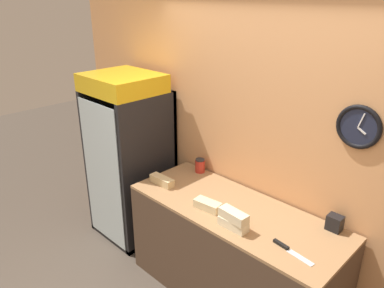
% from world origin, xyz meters
% --- Properties ---
extents(wall_back, '(5.20, 0.09, 2.70)m').
position_xyz_m(wall_back, '(0.00, 1.33, 1.35)').
color(wall_back, tan).
rests_on(wall_back, ground_plane).
extents(prep_counter, '(1.87, 0.73, 0.91)m').
position_xyz_m(prep_counter, '(0.00, 0.92, 0.45)').
color(prep_counter, '#4C3828').
rests_on(prep_counter, ground_plane).
extents(beverage_cooler, '(0.73, 0.72, 1.82)m').
position_xyz_m(beverage_cooler, '(-1.45, 0.97, 1.00)').
color(beverage_cooler, black).
rests_on(beverage_cooler, ground_plane).
extents(sandwich_stack_bottom, '(0.24, 0.09, 0.07)m').
position_xyz_m(sandwich_stack_bottom, '(0.16, 0.69, 0.94)').
color(sandwich_stack_bottom, beige).
rests_on(sandwich_stack_bottom, prep_counter).
extents(sandwich_stack_middle, '(0.24, 0.11, 0.07)m').
position_xyz_m(sandwich_stack_middle, '(0.16, 0.69, 1.02)').
color(sandwich_stack_middle, beige).
rests_on(sandwich_stack_middle, sandwich_stack_bottom).
extents(sandwich_flat_left, '(0.24, 0.13, 0.07)m').
position_xyz_m(sandwich_flat_left, '(-0.16, 0.76, 0.94)').
color(sandwich_flat_left, beige).
rests_on(sandwich_flat_left, prep_counter).
extents(sandwich_flat_right, '(0.26, 0.09, 0.07)m').
position_xyz_m(sandwich_flat_right, '(-0.75, 0.78, 0.94)').
color(sandwich_flat_right, tan).
rests_on(sandwich_flat_right, prep_counter).
extents(chefs_knife, '(0.33, 0.08, 0.02)m').
position_xyz_m(chefs_knife, '(0.59, 0.76, 0.91)').
color(chefs_knife, silver).
rests_on(chefs_knife, prep_counter).
extents(condiment_jar, '(0.10, 0.10, 0.14)m').
position_xyz_m(condiment_jar, '(-0.68, 1.21, 0.98)').
color(condiment_jar, '#B72D23').
rests_on(condiment_jar, prep_counter).
extents(napkin_dispenser, '(0.11, 0.09, 0.12)m').
position_xyz_m(napkin_dispenser, '(0.72, 1.21, 0.97)').
color(napkin_dispenser, black).
rests_on(napkin_dispenser, prep_counter).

